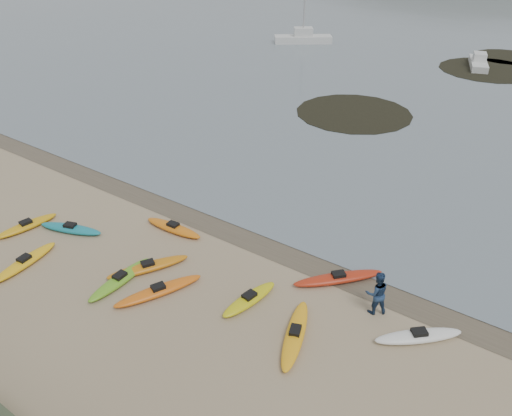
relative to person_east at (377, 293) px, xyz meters
The scene contains 5 objects.
ground 7.38m from the person_east, 165.27° to the left, with size 600.00×600.00×0.00m, color tan.
wet_sand 7.31m from the person_east, 167.57° to the left, with size 60.00×60.00×0.00m, color brown.
kayaks 8.51m from the person_east, 160.63° to the right, with size 20.89×10.59×0.34m.
person_east is the anchor object (origin of this frame).
kelp_mats 34.51m from the person_east, 101.43° to the left, with size 15.11×33.65×0.04m.
Camera 1 is at (11.81, -16.90, 13.85)m, focal length 35.00 mm.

